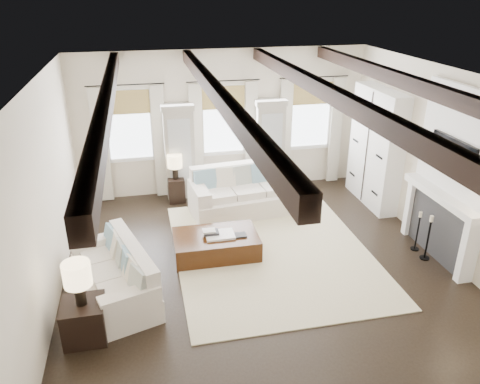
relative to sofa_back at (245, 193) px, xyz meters
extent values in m
plane|color=black|center=(-0.22, -2.48, -0.40)|extent=(7.50, 7.50, 0.00)
cube|color=#EDE1C8|center=(-0.22, 1.27, 1.20)|extent=(6.50, 0.04, 3.20)
cube|color=#EDE1C8|center=(-0.22, -6.23, 1.20)|extent=(6.50, 0.04, 3.20)
cube|color=#EDE1C8|center=(-3.47, -2.48, 1.20)|extent=(0.04, 7.50, 3.20)
cube|color=#EDE1C8|center=(3.03, -2.48, 1.20)|extent=(0.04, 7.50, 3.20)
cube|color=white|center=(-0.22, -2.48, 2.80)|extent=(6.50, 7.50, 0.04)
cube|color=black|center=(-2.42, -2.48, 2.68)|extent=(0.16, 7.40, 0.22)
cube|color=black|center=(-0.97, -2.48, 2.68)|extent=(0.16, 7.40, 0.22)
cube|color=black|center=(0.53, -2.48, 2.68)|extent=(0.16, 7.40, 0.22)
cube|color=black|center=(1.98, -2.48, 2.68)|extent=(0.16, 7.40, 0.22)
cube|color=white|center=(-2.27, 1.24, 1.25)|extent=(0.90, 0.03, 1.45)
cube|color=#A98D49|center=(-2.27, 1.18, 1.78)|extent=(0.94, 0.04, 0.50)
cube|color=beige|center=(-2.89, 1.14, 0.87)|extent=(0.28, 0.08, 2.50)
cube|color=beige|center=(-1.65, 1.14, 0.87)|extent=(0.28, 0.08, 2.50)
cylinder|color=black|center=(-2.27, 1.13, 2.15)|extent=(1.60, 0.02, 0.02)
cube|color=white|center=(-0.22, 1.24, 1.25)|extent=(0.90, 0.03, 1.45)
cube|color=#A98D49|center=(-0.22, 1.18, 1.78)|extent=(0.94, 0.04, 0.50)
cube|color=beige|center=(-0.84, 1.14, 0.87)|extent=(0.28, 0.08, 2.50)
cube|color=beige|center=(0.40, 1.14, 0.87)|extent=(0.28, 0.08, 2.50)
cylinder|color=black|center=(-0.22, 1.13, 2.15)|extent=(1.60, 0.02, 0.02)
cube|color=white|center=(1.83, 1.24, 1.25)|extent=(0.90, 0.03, 1.45)
cube|color=#A98D49|center=(1.83, 1.18, 1.78)|extent=(0.94, 0.04, 0.50)
cube|color=beige|center=(1.21, 1.14, 0.87)|extent=(0.28, 0.08, 2.50)
cube|color=beige|center=(2.45, 1.14, 0.87)|extent=(0.28, 0.08, 2.50)
cylinder|color=black|center=(1.83, 1.13, 2.15)|extent=(1.60, 0.02, 0.02)
cube|color=#ABA699|center=(-1.24, 1.05, 0.60)|extent=(0.64, 0.38, 2.00)
cube|color=#B2B7BA|center=(-1.24, 0.85, 0.75)|extent=(0.48, 0.02, 1.40)
cube|color=#ABA699|center=(-1.24, 1.05, 1.66)|extent=(0.70, 0.42, 0.12)
cube|color=#ABA699|center=(0.81, 1.05, 0.60)|extent=(0.64, 0.38, 2.00)
cube|color=#B2B7BA|center=(0.81, 0.85, 0.75)|extent=(0.48, 0.02, 1.40)
cube|color=#ABA699|center=(0.81, 1.05, 1.66)|extent=(0.70, 0.42, 0.12)
cube|color=#242426|center=(2.94, -2.48, 0.15)|extent=(0.18, 1.50, 1.10)
cube|color=black|center=(2.91, -2.48, 0.00)|extent=(0.10, 0.90, 0.70)
cube|color=white|center=(2.90, -3.30, 0.15)|extent=(0.26, 0.14, 1.10)
cube|color=white|center=(2.90, -1.66, 0.15)|extent=(0.26, 0.14, 1.10)
cube|color=white|center=(2.87, -2.48, 0.76)|extent=(0.32, 1.90, 0.12)
cube|color=white|center=(2.98, -2.48, 1.70)|extent=(0.10, 1.90, 1.80)
cube|color=black|center=(2.91, -2.48, 1.45)|extent=(0.07, 1.10, 0.64)
cube|color=silver|center=(2.83, -0.13, 0.85)|extent=(0.40, 1.70, 2.50)
cube|color=black|center=(2.62, -0.13, 0.85)|extent=(0.01, 0.02, 2.40)
cube|color=beige|center=(0.10, -1.74, -0.39)|extent=(3.42, 4.27, 0.02)
cube|color=white|center=(0.01, -0.07, -0.18)|extent=(2.38, 1.27, 0.43)
cube|color=white|center=(-0.04, 0.32, 0.31)|extent=(2.18, 0.47, 0.54)
cube|color=white|center=(-0.98, -0.18, 0.18)|extent=(0.39, 1.00, 0.28)
cube|color=white|center=(1.00, 0.04, 0.18)|extent=(0.39, 1.00, 0.28)
cube|color=white|center=(-0.61, -0.20, 0.11)|extent=(0.67, 0.71, 0.15)
cube|color=white|center=(0.01, -0.13, 0.11)|extent=(0.67, 0.71, 0.15)
cube|color=white|center=(0.64, -0.06, 0.11)|extent=(0.67, 0.71, 0.15)
cube|color=#6894A9|center=(-0.82, 0.05, 0.34)|extent=(0.48, 0.28, 0.47)
cube|color=silver|center=(-0.42, 0.09, 0.34)|extent=(0.48, 0.28, 0.47)
cube|color=beige|center=(-0.02, 0.14, 0.34)|extent=(0.48, 0.28, 0.47)
cube|color=#6894A9|center=(0.39, 0.18, 0.34)|extent=(0.48, 0.28, 0.47)
cube|color=silver|center=(0.79, 0.23, 0.34)|extent=(0.48, 0.28, 0.47)
cube|color=white|center=(-2.62, -2.52, -0.21)|extent=(1.43, 2.13, 0.37)
cube|color=white|center=(-2.30, -2.42, 0.21)|extent=(0.75, 1.84, 0.47)
cube|color=white|center=(-2.88, -1.70, 0.10)|extent=(0.87, 0.48, 0.24)
cube|color=white|center=(-2.37, -3.34, 0.10)|extent=(0.87, 0.48, 0.24)
cube|color=white|center=(-2.83, -2.02, 0.04)|extent=(0.69, 0.66, 0.13)
cube|color=white|center=(-2.67, -2.53, 0.04)|extent=(0.69, 0.66, 0.13)
cube|color=white|center=(-2.51, -3.05, 0.04)|extent=(0.69, 0.66, 0.13)
cube|color=#6894A9|center=(-2.66, -1.80, 0.24)|extent=(0.31, 0.43, 0.41)
cube|color=silver|center=(-2.58, -2.07, 0.24)|extent=(0.31, 0.43, 0.41)
cube|color=beige|center=(-2.49, -2.33, 0.24)|extent=(0.31, 0.43, 0.41)
cube|color=#6894A9|center=(-2.41, -2.60, 0.24)|extent=(0.31, 0.43, 0.41)
cube|color=silver|center=(-2.33, -2.86, 0.24)|extent=(0.31, 0.43, 0.41)
cube|color=beige|center=(-2.24, -3.13, 0.24)|extent=(0.31, 0.43, 0.41)
cube|color=black|center=(-0.90, -1.63, -0.20)|extent=(1.49, 0.94, 0.39)
cube|color=white|center=(-0.83, -1.68, 0.01)|extent=(0.50, 0.39, 0.04)
cube|color=#262628|center=(-0.97, -1.63, 0.05)|extent=(0.26, 0.20, 0.04)
cube|color=beige|center=(-1.01, -1.62, 0.09)|extent=(0.22, 0.17, 0.03)
cube|color=#262628|center=(-0.49, -1.75, 0.01)|extent=(0.24, 0.18, 0.03)
cube|color=black|center=(-2.99, -3.39, -0.12)|extent=(0.56, 0.56, 0.56)
cylinder|color=black|center=(-2.99, -3.39, 0.32)|extent=(0.14, 0.14, 0.31)
cylinder|color=#F9D89E|center=(-2.99, -3.39, 0.63)|extent=(0.37, 0.37, 0.33)
cube|color=black|center=(-1.38, 0.78, -0.13)|extent=(0.36, 0.36, 0.54)
cylinder|color=black|center=(-1.38, 0.78, 0.27)|extent=(0.12, 0.12, 0.27)
cylinder|color=#F9D89E|center=(-1.38, 0.78, 0.55)|extent=(0.32, 0.32, 0.29)
cylinder|color=black|center=(2.68, -2.55, -0.38)|extent=(0.17, 0.17, 0.02)
cylinder|color=black|center=(2.68, -2.55, -0.02)|extent=(0.03, 0.03, 0.75)
cylinder|color=beige|center=(2.68, -2.55, 0.39)|extent=(0.06, 0.06, 0.11)
cylinder|color=black|center=(2.68, -2.24, -0.39)|extent=(0.15, 0.15, 0.02)
cylinder|color=black|center=(2.68, -2.24, -0.06)|extent=(0.03, 0.03, 0.67)
cylinder|color=beige|center=(2.68, -2.24, 0.32)|extent=(0.06, 0.06, 0.10)
camera|label=1|loc=(-2.00, -8.77, 4.04)|focal=35.00mm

